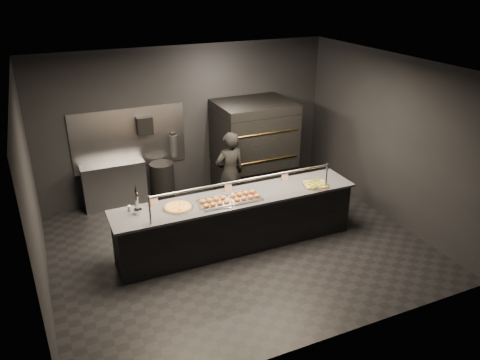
# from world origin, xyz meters

# --- Properties ---
(room) EXTENTS (6.04, 6.00, 3.00)m
(room) POSITION_xyz_m (-0.02, 0.05, 1.50)
(room) COLOR black
(room) RESTS_ON ground
(service_counter) EXTENTS (4.10, 0.78, 1.37)m
(service_counter) POSITION_xyz_m (0.00, -0.00, 0.46)
(service_counter) COLOR black
(service_counter) RESTS_ON ground
(pizza_oven) EXTENTS (1.50, 1.23, 1.91)m
(pizza_oven) POSITION_xyz_m (1.20, 1.90, 0.97)
(pizza_oven) COLOR black
(pizza_oven) RESTS_ON ground
(prep_shelf) EXTENTS (1.20, 0.35, 0.90)m
(prep_shelf) POSITION_xyz_m (-1.60, 2.32, 0.45)
(prep_shelf) COLOR #99999E
(prep_shelf) RESTS_ON ground
(towel_dispenser) EXTENTS (0.30, 0.20, 0.35)m
(towel_dispenser) POSITION_xyz_m (-0.90, 2.39, 1.55)
(towel_dispenser) COLOR black
(towel_dispenser) RESTS_ON room
(fire_extinguisher) EXTENTS (0.14, 0.14, 0.51)m
(fire_extinguisher) POSITION_xyz_m (-0.35, 2.40, 1.06)
(fire_extinguisher) COLOR #B2B2B7
(fire_extinguisher) RESTS_ON room
(beer_tap) EXTENTS (0.13, 0.18, 0.49)m
(beer_tap) POSITION_xyz_m (-1.60, 0.08, 1.06)
(beer_tap) COLOR silver
(beer_tap) RESTS_ON service_counter
(round_pizza) EXTENTS (0.48, 0.48, 0.03)m
(round_pizza) POSITION_xyz_m (-1.00, 0.01, 0.94)
(round_pizza) COLOR silver
(round_pizza) RESTS_ON service_counter
(slider_tray_a) EXTENTS (0.59, 0.50, 0.08)m
(slider_tray_a) POSITION_xyz_m (-0.43, -0.10, 0.95)
(slider_tray_a) COLOR silver
(slider_tray_a) RESTS_ON service_counter
(slider_tray_b) EXTENTS (0.52, 0.39, 0.08)m
(slider_tray_b) POSITION_xyz_m (0.10, -0.09, 0.95)
(slider_tray_b) COLOR silver
(slider_tray_b) RESTS_ON service_counter
(square_pizza) EXTENTS (0.46, 0.46, 0.05)m
(square_pizza) POSITION_xyz_m (1.40, -0.15, 0.94)
(square_pizza) COLOR silver
(square_pizza) RESTS_ON service_counter
(condiment_jar) EXTENTS (0.14, 0.06, 0.09)m
(condiment_jar) POSITION_xyz_m (-1.67, 0.21, 0.96)
(condiment_jar) COLOR silver
(condiment_jar) RESTS_ON service_counter
(tent_cards) EXTENTS (2.45, 0.04, 0.15)m
(tent_cards) POSITION_xyz_m (-0.10, 0.28, 1.00)
(tent_cards) COLOR white
(tent_cards) RESTS_ON service_counter
(trash_bin) EXTENTS (0.47, 0.47, 0.79)m
(trash_bin) POSITION_xyz_m (-0.67, 2.22, 0.40)
(trash_bin) COLOR black
(trash_bin) RESTS_ON ground
(worker) EXTENTS (0.62, 0.43, 1.62)m
(worker) POSITION_xyz_m (0.36, 1.17, 0.81)
(worker) COLOR black
(worker) RESTS_ON ground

